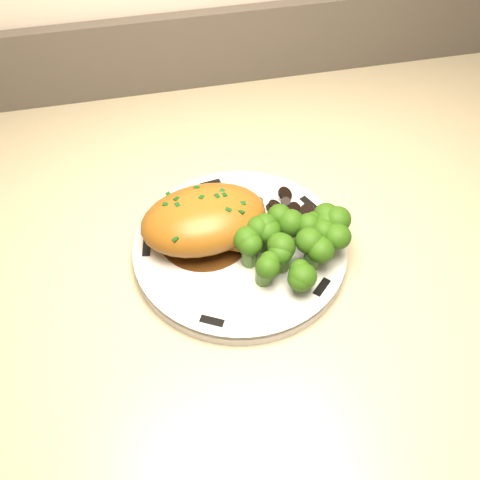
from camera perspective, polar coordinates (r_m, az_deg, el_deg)
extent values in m
cube|color=#4F3B24|center=(1.23, 17.62, -10.84)|extent=(2.01, 0.65, 0.87)
cube|color=#4C443A|center=(1.06, 17.48, 19.01)|extent=(2.07, 0.02, 0.12)
cylinder|color=silver|center=(0.72, 0.00, -0.95)|extent=(0.29, 0.29, 0.02)
cube|color=black|center=(0.76, 6.55, 3.46)|extent=(0.02, 0.03, 0.00)
cube|color=black|center=(0.78, -2.79, 5.35)|extent=(0.03, 0.01, 0.00)
cube|color=black|center=(0.72, -8.83, -0.73)|extent=(0.01, 0.03, 0.00)
cube|color=black|center=(0.65, -2.68, -7.70)|extent=(0.03, 0.02, 0.00)
cube|color=black|center=(0.68, 7.76, -4.46)|extent=(0.03, 0.03, 0.00)
cylinder|color=#3D200B|center=(0.72, -3.36, 0.43)|extent=(0.11, 0.11, 0.00)
ellipsoid|color=#965A1A|center=(0.70, -3.47, 1.97)|extent=(0.16, 0.12, 0.06)
ellipsoid|color=#965A1A|center=(0.70, 0.52, 0.74)|extent=(0.07, 0.06, 0.03)
cube|color=#0C3B0D|center=(0.68, -7.30, 2.69)|extent=(0.01, 0.00, 0.00)
cube|color=#0C3B0D|center=(0.68, -5.87, 3.27)|extent=(0.01, 0.00, 0.00)
cube|color=#0C3B0D|center=(0.68, -4.42, 3.71)|extent=(0.01, 0.00, 0.00)
cube|color=#0C3B0D|center=(0.68, -2.97, 4.05)|extent=(0.01, 0.00, 0.00)
cube|color=#0C3B0D|center=(0.69, -1.53, 4.28)|extent=(0.01, 0.00, 0.00)
cube|color=#0C3B0D|center=(0.70, -0.11, 4.39)|extent=(0.01, 0.00, 0.00)
cylinder|color=black|center=(0.75, 5.58, 2.79)|extent=(0.01, 0.01, 0.01)
cylinder|color=black|center=(0.75, 5.31, 3.27)|extent=(0.02, 0.02, 0.01)
cylinder|color=black|center=(0.75, 4.78, 3.66)|extent=(0.02, 0.02, 0.01)
cylinder|color=black|center=(0.76, 4.04, 3.50)|extent=(0.02, 0.02, 0.01)
cylinder|color=black|center=(0.76, 3.27, 3.60)|extent=(0.01, 0.01, 0.01)
cylinder|color=black|center=(0.75, 2.54, 3.54)|extent=(0.02, 0.02, 0.01)
cylinder|color=black|center=(0.75, 1.95, 2.97)|extent=(0.02, 0.02, 0.01)
cylinder|color=black|center=(0.74, 1.62, 2.72)|extent=(0.02, 0.02, 0.00)
cylinder|color=black|center=(0.74, 1.59, 2.45)|extent=(0.02, 0.02, 0.01)
cylinder|color=black|center=(0.74, 1.86, 1.82)|extent=(0.02, 0.02, 0.01)
cylinder|color=black|center=(0.73, 2.41, 1.69)|extent=(0.02, 0.02, 0.01)
cylinder|color=black|center=(0.73, 3.15, 1.70)|extent=(0.02, 0.02, 0.01)
cylinder|color=black|center=(0.73, 3.94, 1.48)|extent=(0.02, 0.02, 0.01)
cylinder|color=black|center=(0.74, 4.70, 1.81)|extent=(0.03, 0.03, 0.01)
cylinder|color=black|center=(0.74, 5.29, 2.27)|extent=(0.03, 0.03, 0.02)
cylinder|color=black|center=(0.75, 5.57, 2.39)|extent=(0.03, 0.03, 0.02)
cylinder|color=#4E7632|center=(0.70, 2.12, -0.07)|extent=(0.02, 0.02, 0.02)
sphere|color=#183908|center=(0.69, 2.16, 0.81)|extent=(0.03, 0.03, 0.03)
cylinder|color=#4E7632|center=(0.71, 4.22, 0.88)|extent=(0.02, 0.02, 0.02)
sphere|color=#183908|center=(0.70, 4.29, 1.77)|extent=(0.03, 0.03, 0.03)
cylinder|color=#4E7632|center=(0.71, 6.78, 0.37)|extent=(0.02, 0.02, 0.02)
sphere|color=#183908|center=(0.70, 6.90, 1.26)|extent=(0.03, 0.03, 0.03)
cylinder|color=#4E7632|center=(0.68, 3.96, -2.01)|extent=(0.02, 0.02, 0.02)
sphere|color=#183908|center=(0.67, 4.03, -1.14)|extent=(0.03, 0.03, 0.03)
cylinder|color=#4E7632|center=(0.69, 6.80, -1.86)|extent=(0.02, 0.02, 0.02)
sphere|color=#183908|center=(0.68, 6.93, -0.98)|extent=(0.03, 0.03, 0.03)
cylinder|color=#4E7632|center=(0.70, 8.36, -0.62)|extent=(0.02, 0.02, 0.02)
sphere|color=#183908|center=(0.69, 8.51, 0.26)|extent=(0.03, 0.03, 0.03)
cylinder|color=#4E7632|center=(0.67, 2.26, -3.31)|extent=(0.02, 0.02, 0.02)
sphere|color=#183908|center=(0.66, 2.30, -2.44)|extent=(0.03, 0.03, 0.03)
cylinder|color=#4E7632|center=(0.67, 6.19, -3.65)|extent=(0.02, 0.02, 0.02)
sphere|color=#183908|center=(0.66, 6.31, -2.79)|extent=(0.03, 0.03, 0.03)
cylinder|color=#4E7632|center=(0.69, 0.91, -1.54)|extent=(0.02, 0.02, 0.02)
sphere|color=#183908|center=(0.67, 0.93, -0.66)|extent=(0.03, 0.03, 0.03)
cylinder|color=#4E7632|center=(0.72, 8.52, 0.96)|extent=(0.02, 0.02, 0.02)
sphere|color=#183908|center=(0.71, 8.67, 1.84)|extent=(0.03, 0.03, 0.03)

